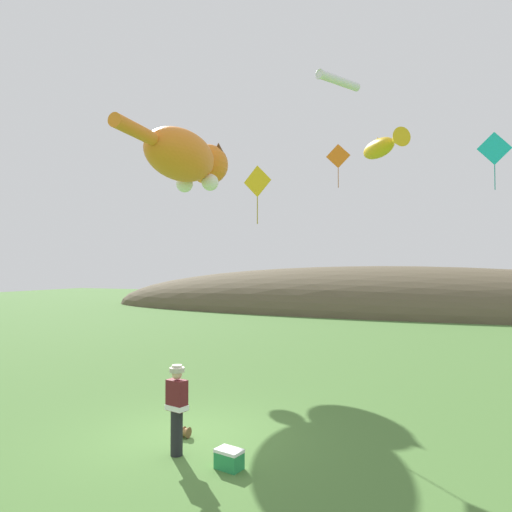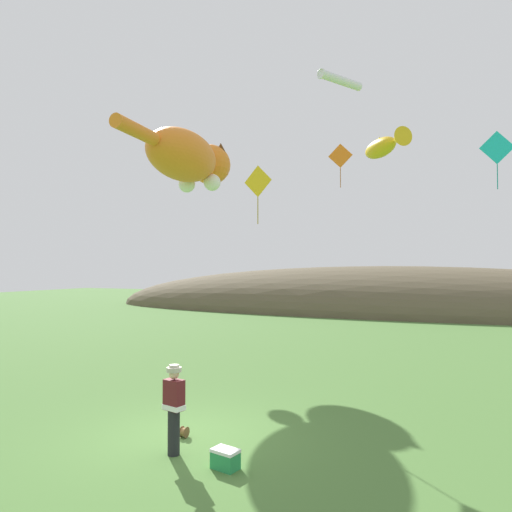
% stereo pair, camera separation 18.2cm
% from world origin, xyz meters
% --- Properties ---
extents(ground_plane, '(120.00, 120.00, 0.00)m').
position_xyz_m(ground_plane, '(0.00, 0.00, 0.00)').
color(ground_plane, '#477033').
extents(distant_hill_ridge, '(54.27, 14.59, 7.88)m').
position_xyz_m(distant_hill_ridge, '(0.00, 32.08, 0.00)').
color(distant_hill_ridge, brown).
rests_on(distant_hill_ridge, ground).
extents(festival_attendant, '(0.47, 0.35, 1.77)m').
position_xyz_m(festival_attendant, '(0.33, -0.92, 0.95)').
color(festival_attendant, black).
rests_on(festival_attendant, ground).
extents(kite_spool, '(0.14, 0.24, 0.24)m').
position_xyz_m(kite_spool, '(0.02, -0.04, 0.12)').
color(kite_spool, olive).
rests_on(kite_spool, ground).
extents(picnic_cooler, '(0.55, 0.42, 0.36)m').
position_xyz_m(picnic_cooler, '(1.56, -1.08, 0.18)').
color(picnic_cooler, '#268C4C').
rests_on(picnic_cooler, ground).
extents(kite_giant_cat, '(2.65, 8.43, 2.56)m').
position_xyz_m(kite_giant_cat, '(-5.22, 8.66, 8.57)').
color(kite_giant_cat, orange).
extents(kite_fish_windsock, '(2.20, 2.62, 0.83)m').
position_xyz_m(kite_fish_windsock, '(3.09, 9.38, 8.46)').
color(kite_fish_windsock, gold).
extents(kite_tube_streamer, '(1.54, 2.22, 0.44)m').
position_xyz_m(kite_tube_streamer, '(1.21, 10.20, 11.66)').
color(kite_tube_streamer, white).
extents(kite_diamond_orange, '(1.11, 0.10, 2.01)m').
position_xyz_m(kite_diamond_orange, '(0.84, 11.80, 8.83)').
color(kite_diamond_orange, orange).
extents(kite_diamond_gold, '(1.05, 0.18, 1.96)m').
position_xyz_m(kite_diamond_gold, '(-0.46, 5.22, 6.59)').
color(kite_diamond_gold, yellow).
extents(kite_diamond_teal, '(1.18, 0.28, 2.10)m').
position_xyz_m(kite_diamond_teal, '(6.99, 9.61, 8.02)').
color(kite_diamond_teal, '#19BFBF').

